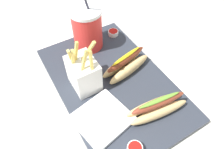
% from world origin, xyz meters
% --- Properties ---
extents(ground_plane, '(2.40, 2.40, 0.02)m').
position_xyz_m(ground_plane, '(0.00, 0.00, -0.01)').
color(ground_plane, silver).
extents(food_tray, '(0.49, 0.31, 0.02)m').
position_xyz_m(food_tray, '(0.00, 0.00, 0.01)').
color(food_tray, '#2D333D').
rests_on(food_tray, ground_plane).
extents(soda_cup, '(0.10, 0.10, 0.23)m').
position_xyz_m(soda_cup, '(-0.18, 0.01, 0.09)').
color(soda_cup, red).
rests_on(soda_cup, food_tray).
extents(fries_basket, '(0.09, 0.07, 0.17)m').
position_xyz_m(fries_basket, '(-0.03, -0.08, 0.07)').
color(fries_basket, white).
rests_on(fries_basket, food_tray).
extents(hot_dog_1, '(0.09, 0.17, 0.06)m').
position_xyz_m(hot_dog_1, '(-0.02, 0.06, 0.05)').
color(hot_dog_1, '#DBB775').
rests_on(hot_dog_1, food_tray).
extents(hot_dog_2, '(0.07, 0.17, 0.06)m').
position_xyz_m(hot_dog_2, '(0.15, 0.05, 0.04)').
color(hot_dog_2, '#DBB775').
rests_on(hot_dog_2, food_tray).
extents(ketchup_cup_1, '(0.04, 0.04, 0.02)m').
position_xyz_m(ketchup_cup_1, '(0.21, -0.06, 0.03)').
color(ketchup_cup_1, white).
rests_on(ketchup_cup_1, food_tray).
extents(ketchup_cup_2, '(0.04, 0.04, 0.02)m').
position_xyz_m(ketchup_cup_2, '(-0.19, 0.12, 0.03)').
color(ketchup_cup_2, white).
rests_on(ketchup_cup_2, food_tray).
extents(napkin_stack, '(0.15, 0.16, 0.01)m').
position_xyz_m(napkin_stack, '(0.10, -0.09, 0.03)').
color(napkin_stack, white).
rests_on(napkin_stack, food_tray).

